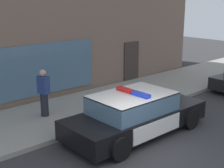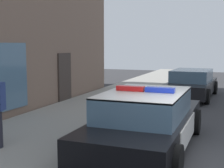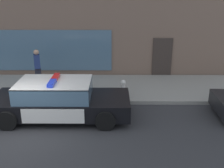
# 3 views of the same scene
# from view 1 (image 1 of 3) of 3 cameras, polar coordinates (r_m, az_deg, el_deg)

# --- Properties ---
(ground) EXTENTS (48.00, 48.00, 0.00)m
(ground) POSITION_cam_1_polar(r_m,az_deg,el_deg) (8.96, 5.52, -13.66)
(ground) COLOR #303033
(sidewalk) EXTENTS (48.00, 3.55, 0.15)m
(sidewalk) POSITION_cam_1_polar(r_m,az_deg,el_deg) (12.02, -9.90, -5.64)
(sidewalk) COLOR gray
(sidewalk) RESTS_ON ground
(police_cruiser) EXTENTS (4.95, 2.15, 1.49)m
(police_cruiser) POSITION_cam_1_polar(r_m,az_deg,el_deg) (10.37, 4.18, -5.32)
(police_cruiser) COLOR black
(police_cruiser) RESTS_ON ground
(fire_hydrant) EXTENTS (0.34, 0.39, 0.73)m
(fire_hydrant) POSITION_cam_1_polar(r_m,az_deg,el_deg) (13.15, 6.21, -1.69)
(fire_hydrant) COLOR silver
(fire_hydrant) RESTS_ON sidewalk
(pedestrian_on_sidewalk) EXTENTS (0.35, 0.45, 1.71)m
(pedestrian_on_sidewalk) POSITION_cam_1_polar(r_m,az_deg,el_deg) (11.66, -12.01, -1.55)
(pedestrian_on_sidewalk) COLOR #23232D
(pedestrian_on_sidewalk) RESTS_ON sidewalk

